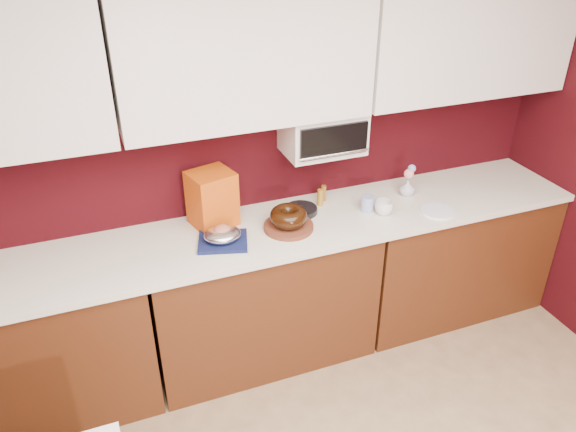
# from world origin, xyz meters

# --- Properties ---
(wall_back) EXTENTS (4.00, 0.02, 2.50)m
(wall_back) POSITION_xyz_m (0.00, 2.25, 1.25)
(wall_back) COLOR #33070B
(wall_back) RESTS_ON floor
(base_cabinet_left) EXTENTS (1.31, 0.58, 0.86)m
(base_cabinet_left) POSITION_xyz_m (-1.33, 1.94, 0.43)
(base_cabinet_left) COLOR #4B230F
(base_cabinet_left) RESTS_ON floor
(base_cabinet_center) EXTENTS (1.31, 0.58, 0.86)m
(base_cabinet_center) POSITION_xyz_m (0.00, 1.94, 0.43)
(base_cabinet_center) COLOR #4B230F
(base_cabinet_center) RESTS_ON floor
(base_cabinet_right) EXTENTS (1.31, 0.58, 0.86)m
(base_cabinet_right) POSITION_xyz_m (1.33, 1.94, 0.43)
(base_cabinet_right) COLOR #4B230F
(base_cabinet_right) RESTS_ON floor
(countertop) EXTENTS (4.00, 0.62, 0.04)m
(countertop) POSITION_xyz_m (0.00, 1.94, 0.88)
(countertop) COLOR silver
(countertop) RESTS_ON base_cabinet_center
(upper_cabinet_center) EXTENTS (1.31, 0.33, 0.70)m
(upper_cabinet_center) POSITION_xyz_m (0.00, 2.08, 1.85)
(upper_cabinet_center) COLOR white
(upper_cabinet_center) RESTS_ON wall_back
(upper_cabinet_right) EXTENTS (1.31, 0.33, 0.70)m
(upper_cabinet_right) POSITION_xyz_m (1.33, 2.08, 1.85)
(upper_cabinet_right) COLOR white
(upper_cabinet_right) RESTS_ON wall_back
(toaster_oven) EXTENTS (0.45, 0.30, 0.25)m
(toaster_oven) POSITION_xyz_m (0.45, 2.10, 1.38)
(toaster_oven) COLOR white
(toaster_oven) RESTS_ON upper_cabinet_center
(toaster_oven_door) EXTENTS (0.40, 0.02, 0.18)m
(toaster_oven_door) POSITION_xyz_m (0.45, 1.94, 1.38)
(toaster_oven_door) COLOR black
(toaster_oven_door) RESTS_ON toaster_oven
(toaster_oven_handle) EXTENTS (0.42, 0.02, 0.02)m
(toaster_oven_handle) POSITION_xyz_m (0.45, 1.93, 1.30)
(toaster_oven_handle) COLOR silver
(toaster_oven_handle) RESTS_ON toaster_oven
(cake_base) EXTENTS (0.35, 0.35, 0.03)m
(cake_base) POSITION_xyz_m (0.16, 1.90, 0.91)
(cake_base) COLOR brown
(cake_base) RESTS_ON countertop
(bundt_cake) EXTENTS (0.23, 0.23, 0.09)m
(bundt_cake) POSITION_xyz_m (0.16, 1.90, 0.98)
(bundt_cake) COLOR black
(bundt_cake) RESTS_ON cake_base
(navy_towel) EXTENTS (0.32, 0.29, 0.02)m
(navy_towel) POSITION_xyz_m (-0.22, 1.89, 0.91)
(navy_towel) COLOR #121A47
(navy_towel) RESTS_ON countertop
(foil_ham_nest) EXTENTS (0.21, 0.18, 0.08)m
(foil_ham_nest) POSITION_xyz_m (-0.22, 1.89, 0.96)
(foil_ham_nest) COLOR silver
(foil_ham_nest) RESTS_ON navy_towel
(roasted_ham) EXTENTS (0.10, 0.09, 0.06)m
(roasted_ham) POSITION_xyz_m (-0.22, 1.89, 0.98)
(roasted_ham) COLOR #C26E59
(roasted_ham) RESTS_ON foil_ham_nest
(pandoro_box) EXTENTS (0.28, 0.27, 0.32)m
(pandoro_box) POSITION_xyz_m (-0.22, 2.11, 1.06)
(pandoro_box) COLOR #AE2C0B
(pandoro_box) RESTS_ON countertop
(dark_pan) EXTENTS (0.25, 0.25, 0.03)m
(dark_pan) POSITION_xyz_m (0.30, 2.05, 0.92)
(dark_pan) COLOR black
(dark_pan) RESTS_ON countertop
(coffee_mug) EXTENTS (0.11, 0.11, 0.10)m
(coffee_mug) POSITION_xyz_m (0.75, 1.86, 0.95)
(coffee_mug) COLOR silver
(coffee_mug) RESTS_ON countertop
(blue_jar) EXTENTS (0.09, 0.09, 0.10)m
(blue_jar) POSITION_xyz_m (0.68, 1.93, 0.95)
(blue_jar) COLOR #1B3E99
(blue_jar) RESTS_ON countertop
(flower_vase) EXTENTS (0.09, 0.09, 0.12)m
(flower_vase) POSITION_xyz_m (1.01, 2.02, 0.96)
(flower_vase) COLOR silver
(flower_vase) RESTS_ON countertop
(flower_pink) EXTENTS (0.06, 0.06, 0.06)m
(flower_pink) POSITION_xyz_m (1.01, 2.02, 1.05)
(flower_pink) COLOR pink
(flower_pink) RESTS_ON flower_vase
(flower_blue) EXTENTS (0.05, 0.05, 0.05)m
(flower_blue) POSITION_xyz_m (1.04, 2.04, 1.07)
(flower_blue) COLOR #89A3DB
(flower_blue) RESTS_ON flower_vase
(china_plate) EXTENTS (0.26, 0.26, 0.01)m
(china_plate) POSITION_xyz_m (1.07, 1.76, 0.91)
(china_plate) COLOR white
(china_plate) RESTS_ON countertop
(amber_bottle) EXTENTS (0.04, 0.04, 0.10)m
(amber_bottle) POSITION_xyz_m (0.44, 2.09, 0.95)
(amber_bottle) COLOR olive
(amber_bottle) RESTS_ON countertop
(amber_bottle_tall) EXTENTS (0.04, 0.04, 0.10)m
(amber_bottle_tall) POSITION_xyz_m (0.49, 2.14, 0.95)
(amber_bottle_tall) COLOR brown
(amber_bottle_tall) RESTS_ON countertop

